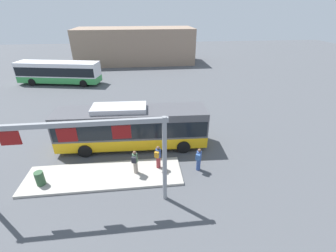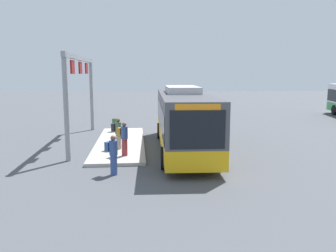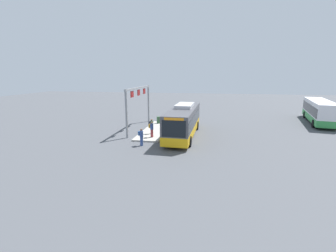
% 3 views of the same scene
% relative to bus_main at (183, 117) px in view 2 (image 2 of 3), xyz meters
% --- Properties ---
extents(ground_plane, '(120.00, 120.00, 0.00)m').
position_rel_bus_main_xyz_m(ground_plane, '(0.01, -0.00, -1.81)').
color(ground_plane, '#4C4F54').
extents(platform_curb, '(10.00, 2.80, 0.16)m').
position_rel_bus_main_xyz_m(platform_curb, '(-1.82, -3.53, -1.73)').
color(platform_curb, '#B2ADA3').
rests_on(platform_curb, ground).
extents(bus_main, '(11.34, 3.02, 3.46)m').
position_rel_bus_main_xyz_m(bus_main, '(0.00, 0.00, 0.00)').
color(bus_main, '#EAAD14').
rests_on(bus_main, ground).
extents(person_boarding, '(0.53, 0.61, 1.67)m').
position_rel_bus_main_xyz_m(person_boarding, '(4.39, -3.53, -0.92)').
color(person_boarding, '#334C8C').
rests_on(person_boarding, ground).
extents(person_waiting_near, '(0.51, 0.60, 1.67)m').
position_rel_bus_main_xyz_m(person_waiting_near, '(1.73, -3.17, -0.76)').
color(person_waiting_near, maroon).
rests_on(person_waiting_near, platform_curb).
extents(person_waiting_mid, '(0.42, 0.58, 1.67)m').
position_rel_bus_main_xyz_m(person_waiting_mid, '(0.22, -3.55, -0.76)').
color(person_waiting_mid, gray).
rests_on(person_waiting_mid, platform_curb).
extents(platform_sign_gantry, '(9.57, 0.24, 5.20)m').
position_rel_bus_main_xyz_m(platform_sign_gantry, '(-2.68, -5.84, 1.96)').
color(platform_sign_gantry, gray).
rests_on(platform_sign_gantry, ground).
extents(trash_bin, '(0.52, 0.52, 0.90)m').
position_rel_bus_main_xyz_m(trash_bin, '(-5.52, -4.00, -1.20)').
color(trash_bin, '#2D5133').
rests_on(trash_bin, platform_curb).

